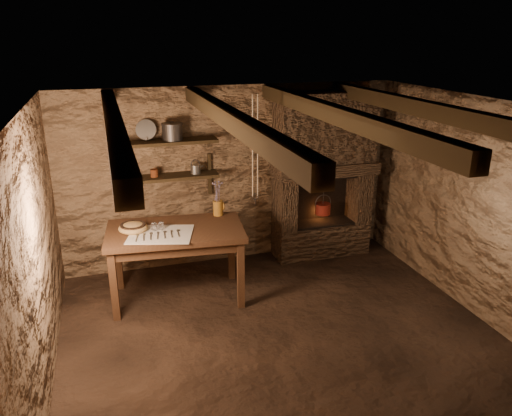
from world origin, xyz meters
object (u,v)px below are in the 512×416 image
object	(u,v)px
iron_stockpot	(172,132)
red_pot	(323,208)
stoneware_jug	(218,201)
wooden_bowl	(133,228)
work_table	(177,261)

from	to	relation	value
iron_stockpot	red_pot	world-z (taller)	iron_stockpot
red_pot	stoneware_jug	bearing A→B (deg)	-168.09
stoneware_jug	wooden_bowl	world-z (taller)	stoneware_jug
work_table	stoneware_jug	size ratio (longest dim) A/B	3.82
stoneware_jug	iron_stockpot	xyz separation A→B (m)	(-0.45, 0.45, 0.79)
wooden_bowl	red_pot	distance (m)	2.69
iron_stockpot	red_pot	distance (m)	2.33
stoneware_jug	iron_stockpot	bearing A→B (deg)	113.18
wooden_bowl	work_table	bearing A→B (deg)	-7.89
work_table	iron_stockpot	size ratio (longest dim) A/B	6.50
wooden_bowl	iron_stockpot	xyz separation A→B (m)	(0.60, 0.69, 0.93)
work_table	iron_stockpot	xyz separation A→B (m)	(0.13, 0.75, 1.38)
stoneware_jug	wooden_bowl	xyz separation A→B (m)	(-1.05, -0.24, -0.15)
iron_stockpot	wooden_bowl	bearing A→B (deg)	-131.01
stoneware_jug	red_pot	size ratio (longest dim) A/B	0.80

